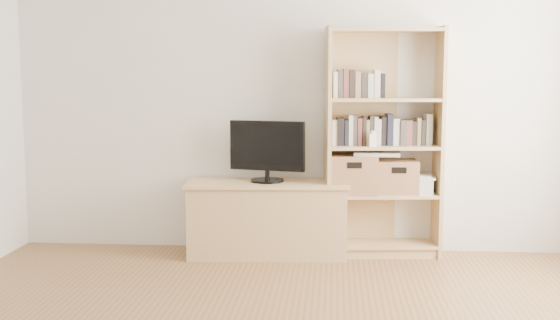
# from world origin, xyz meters

# --- Properties ---
(back_wall) EXTENTS (4.50, 0.02, 2.60)m
(back_wall) POSITION_xyz_m (0.00, 2.50, 1.30)
(back_wall) COLOR silver
(back_wall) RESTS_ON floor
(tv_stand) EXTENTS (1.22, 0.52, 0.55)m
(tv_stand) POSITION_xyz_m (-0.23, 2.28, 0.27)
(tv_stand) COLOR tan
(tv_stand) RESTS_ON floor
(bookshelf) EXTENTS (0.90, 0.40, 1.75)m
(bookshelf) POSITION_xyz_m (0.66, 2.34, 0.88)
(bookshelf) COLOR tan
(bookshelf) RESTS_ON floor
(television) EXTENTS (0.58, 0.17, 0.46)m
(television) POSITION_xyz_m (-0.23, 2.28, 0.81)
(television) COLOR black
(television) RESTS_ON tv_stand
(books_row_mid) EXTENTS (0.87, 0.23, 0.23)m
(books_row_mid) POSITION_xyz_m (0.65, 2.36, 0.97)
(books_row_mid) COLOR beige
(books_row_mid) RESTS_ON bookshelf
(books_row_upper) EXTENTS (0.37, 0.16, 0.19)m
(books_row_upper) POSITION_xyz_m (0.46, 2.34, 1.31)
(books_row_upper) COLOR beige
(books_row_upper) RESTS_ON bookshelf
(baby_monitor) EXTENTS (0.06, 0.04, 0.10)m
(baby_monitor) POSITION_xyz_m (0.57, 2.24, 0.91)
(baby_monitor) COLOR white
(baby_monitor) RESTS_ON bookshelf
(basket_left) EXTENTS (0.38, 0.32, 0.30)m
(basket_left) POSITION_xyz_m (0.42, 2.32, 0.64)
(basket_left) COLOR olive
(basket_left) RESTS_ON bookshelf
(basket_right) EXTENTS (0.32, 0.27, 0.25)m
(basket_right) POSITION_xyz_m (0.76, 2.35, 0.61)
(basket_right) COLOR olive
(basket_right) RESTS_ON bookshelf
(laptop) EXTENTS (0.36, 0.26, 0.03)m
(laptop) POSITION_xyz_m (0.61, 2.32, 0.80)
(laptop) COLOR silver
(laptop) RESTS_ON basket_left
(magazine_stack) EXTENTS (0.21, 0.28, 0.12)m
(magazine_stack) POSITION_xyz_m (0.96, 2.37, 0.55)
(magazine_stack) COLOR beige
(magazine_stack) RESTS_ON bookshelf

